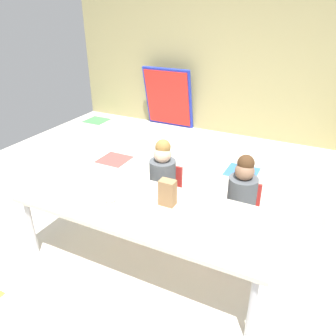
% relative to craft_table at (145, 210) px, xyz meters
% --- Properties ---
extents(ground_plane, '(6.31, 5.54, 0.02)m').
position_rel_craft_table_xyz_m(ground_plane, '(-0.16, 0.78, -0.57)').
color(ground_plane, silver).
extents(back_wall, '(6.31, 0.10, 2.68)m').
position_rel_craft_table_xyz_m(back_wall, '(-0.16, 3.54, 0.78)').
color(back_wall, tan).
rests_on(back_wall, ground_plane).
extents(craft_table, '(2.14, 0.80, 0.60)m').
position_rel_craft_table_xyz_m(craft_table, '(0.00, 0.00, 0.00)').
color(craft_table, beige).
rests_on(craft_table, ground_plane).
extents(seated_child_near_camera, '(0.32, 0.31, 0.92)m').
position_rel_craft_table_xyz_m(seated_child_near_camera, '(-0.16, 0.63, -0.00)').
color(seated_child_near_camera, red).
rests_on(seated_child_near_camera, ground_plane).
extents(seated_child_middle_seat, '(0.32, 0.31, 0.92)m').
position_rel_craft_table_xyz_m(seated_child_middle_seat, '(0.64, 0.63, -0.00)').
color(seated_child_middle_seat, red).
rests_on(seated_child_middle_seat, ground_plane).
extents(folded_activity_table, '(0.90, 0.29, 1.09)m').
position_rel_craft_table_xyz_m(folded_activity_table, '(-1.44, 3.34, -0.02)').
color(folded_activity_table, '#1E33BF').
rests_on(folded_activity_table, ground_plane).
extents(paper_bag_brown, '(0.13, 0.09, 0.22)m').
position_rel_craft_table_xyz_m(paper_bag_brown, '(0.15, 0.10, 0.15)').
color(paper_bag_brown, '#9E754C').
rests_on(paper_bag_brown, craft_table).
extents(paper_plate_near_edge, '(0.18, 0.18, 0.01)m').
position_rel_craft_table_xyz_m(paper_plate_near_edge, '(-0.32, 0.04, 0.05)').
color(paper_plate_near_edge, white).
rests_on(paper_plate_near_edge, craft_table).
extents(donut_powdered_on_plate, '(0.12, 0.12, 0.03)m').
position_rel_craft_table_xyz_m(donut_powdered_on_plate, '(-0.32, 0.04, 0.07)').
color(donut_powdered_on_plate, white).
rests_on(donut_powdered_on_plate, craft_table).
extents(donut_powdered_loose, '(0.12, 0.12, 0.03)m').
position_rel_craft_table_xyz_m(donut_powdered_loose, '(-0.30, -0.05, 0.06)').
color(donut_powdered_loose, white).
rests_on(donut_powdered_loose, craft_table).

